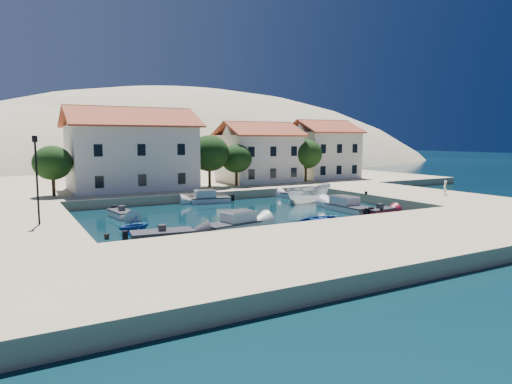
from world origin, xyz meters
TOP-DOWN VIEW (x-y plane):
  - ground at (0.00, 0.00)m, footprint 400.00×400.00m
  - quay_south at (0.00, -6.00)m, footprint 52.00×12.00m
  - quay_east at (20.50, 10.00)m, footprint 11.00×20.00m
  - quay_west at (-19.00, 10.00)m, footprint 8.00×20.00m
  - quay_north at (2.00, 38.00)m, footprint 80.00×36.00m
  - hills at (20.64, 123.62)m, footprint 254.00×176.00m
  - building_left at (-6.00, 28.00)m, footprint 14.70×9.45m
  - building_mid at (12.00, 29.00)m, footprint 10.50×8.40m
  - building_right at (24.00, 30.00)m, footprint 9.45×8.40m
  - trees at (4.51, 25.46)m, footprint 37.30×5.30m
  - lamppost at (-17.50, 8.00)m, footprint 0.35×0.25m
  - bollards at (2.80, 3.87)m, footprint 29.36×9.56m
  - motorboat_grey_sw at (-10.04, 3.50)m, footprint 4.49×2.42m
  - cabin_cruiser_south at (-4.33, 4.04)m, footprint 4.92×2.89m
  - rowboat_south at (3.35, 2.99)m, footprint 5.06×4.11m
  - motorboat_red_se at (10.68, 3.76)m, footprint 3.34×1.89m
  - cabin_cruiser_east at (9.56, 6.73)m, footprint 2.10×5.13m
  - boat_east at (9.63, 13.47)m, footprint 5.78×2.27m
  - motorboat_white_ne at (10.49, 17.41)m, footprint 2.22×3.74m
  - rowboat_west at (-11.15, 6.85)m, footprint 3.38×3.17m
  - motorboat_white_west at (-10.44, 14.07)m, footprint 2.01×3.74m
  - cabin_cruiser_north at (0.21, 18.80)m, footprint 4.55×2.57m
  - pedestrian at (21.86, 5.65)m, footprint 0.66×0.53m

SIDE VIEW (x-z plane):
  - hills at x=20.64m, z-range -72.90..26.10m
  - ground at x=0.00m, z-range 0.00..0.00m
  - rowboat_south at x=3.35m, z-range -0.46..0.46m
  - boat_east at x=9.63m, z-range -1.11..1.11m
  - rowboat_west at x=-11.15m, z-range -0.71..0.71m
  - motorboat_grey_sw at x=-10.04m, z-range -0.33..0.92m
  - motorboat_white_ne at x=10.49m, z-range -0.33..0.92m
  - motorboat_white_west at x=-10.44m, z-range -0.33..0.92m
  - motorboat_red_se at x=10.68m, z-range -0.33..0.92m
  - cabin_cruiser_east at x=9.56m, z-range -0.32..1.28m
  - cabin_cruiser_north at x=0.21m, z-range -0.32..1.28m
  - cabin_cruiser_south at x=-4.33m, z-range -0.32..1.28m
  - quay_south at x=0.00m, z-range 0.00..1.00m
  - quay_east at x=20.50m, z-range 0.00..1.00m
  - quay_west at x=-19.00m, z-range 0.00..1.00m
  - quay_north at x=2.00m, z-range 0.00..1.00m
  - bollards at x=2.80m, z-range 1.00..1.30m
  - pedestrian at x=21.86m, z-range 1.00..2.56m
  - lamppost at x=-17.50m, z-range 1.64..7.87m
  - trees at x=4.51m, z-range 1.61..8.06m
  - building_mid at x=12.00m, z-range 1.07..9.37m
  - building_right at x=24.00m, z-range 1.07..9.87m
  - building_left at x=-6.00m, z-range 1.09..10.79m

